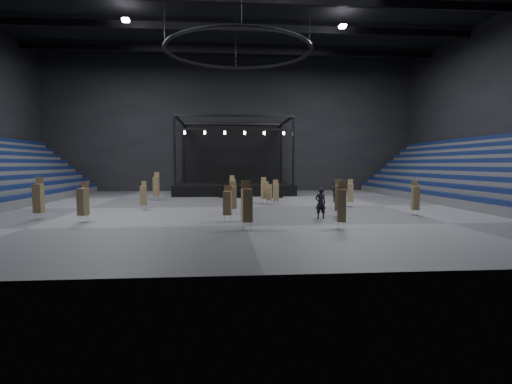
{
  "coord_description": "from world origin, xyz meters",
  "views": [
    {
      "loc": [
        -1.33,
        -33.77,
        3.63
      ],
      "look_at": [
        1.31,
        -2.0,
        1.4
      ],
      "focal_mm": 28.0,
      "sensor_mm": 36.0,
      "label": 1
    }
  ],
  "objects": [
    {
      "name": "chair_stack_11",
      "position": [
        -1.05,
        -8.63,
        1.2
      ],
      "size": [
        0.58,
        0.58,
        2.27
      ],
      "rotation": [
        0.0,
        0.0,
        -0.17
      ],
      "color": "silver",
      "rests_on": "floor"
    },
    {
      "name": "chair_stack_13",
      "position": [
        -0.03,
        -11.99,
        1.41
      ],
      "size": [
        0.62,
        0.62,
        2.73
      ],
      "rotation": [
        0.0,
        0.0,
        0.16
      ],
      "color": "silver",
      "rests_on": "floor"
    },
    {
      "name": "chair_stack_10",
      "position": [
        -0.58,
        -4.77,
        1.23
      ],
      "size": [
        0.48,
        0.48,
        2.36
      ],
      "rotation": [
        0.0,
        0.0,
        -0.02
      ],
      "color": "silver",
      "rests_on": "floor"
    },
    {
      "name": "chair_stack_2",
      "position": [
        5.32,
        -11.99,
        1.37
      ],
      "size": [
        0.6,
        0.6,
        2.7
      ],
      "rotation": [
        0.0,
        0.0,
        -0.32
      ],
      "color": "silver",
      "rests_on": "floor"
    },
    {
      "name": "chair_stack_5",
      "position": [
        3.3,
        0.89,
        1.19
      ],
      "size": [
        0.5,
        0.5,
        2.27
      ],
      "rotation": [
        0.0,
        0.0,
        -0.04
      ],
      "color": "silver",
      "rests_on": "floor"
    },
    {
      "name": "chair_stack_1",
      "position": [
        -10.04,
        -8.19,
        1.33
      ],
      "size": [
        0.68,
        0.68,
        2.55
      ],
      "rotation": [
        0.0,
        0.0,
        -0.38
      ],
      "color": "silver",
      "rests_on": "floor"
    },
    {
      "name": "truss_ring",
      "position": [
        -0.0,
        0.0,
        13.0
      ],
      "size": [
        12.3,
        12.3,
        5.15
      ],
      "color": "black",
      "rests_on": "ceiling"
    },
    {
      "name": "chair_stack_14",
      "position": [
        2.52,
        2.95,
        1.29
      ],
      "size": [
        0.68,
        0.68,
        2.43
      ],
      "rotation": [
        0.0,
        0.0,
        0.35
      ],
      "color": "silver",
      "rests_on": "floor"
    },
    {
      "name": "flight_case_mid",
      "position": [
        0.52,
        9.36,
        0.42
      ],
      "size": [
        1.34,
        0.79,
        0.84
      ],
      "primitive_type": "cube",
      "rotation": [
        0.0,
        0.0,
        0.13
      ],
      "color": "black",
      "rests_on": "floor"
    },
    {
      "name": "flight_case_left",
      "position": [
        -1.03,
        9.67,
        0.45
      ],
      "size": [
        1.49,
        1.06,
        0.9
      ],
      "primitive_type": "cube",
      "rotation": [
        0.0,
        0.0,
        -0.32
      ],
      "color": "black",
      "rests_on": "floor"
    },
    {
      "name": "chair_stack_3",
      "position": [
        -13.36,
        -6.71,
        1.44
      ],
      "size": [
        0.58,
        0.58,
        2.79
      ],
      "rotation": [
        0.0,
        0.0,
        -0.08
      ],
      "color": "silver",
      "rests_on": "floor"
    },
    {
      "name": "stage",
      "position": [
        0.0,
        16.24,
        1.45
      ],
      "size": [
        14.0,
        10.0,
        9.2
      ],
      "color": "black",
      "rests_on": "floor"
    },
    {
      "name": "chair_stack_6",
      "position": [
        -7.71,
        -1.18,
        1.16
      ],
      "size": [
        0.47,
        0.47,
        2.27
      ],
      "rotation": [
        0.0,
        0.0,
        -0.15
      ],
      "color": "silver",
      "rests_on": "floor"
    },
    {
      "name": "chair_stack_9",
      "position": [
        9.57,
        -0.44,
        1.21
      ],
      "size": [
        0.55,
        0.55,
        2.33
      ],
      "rotation": [
        0.0,
        0.0,
        -0.22
      ],
      "color": "silver",
      "rests_on": "floor"
    },
    {
      "name": "chair_stack_7",
      "position": [
        6.64,
        -6.84,
        1.33
      ],
      "size": [
        0.63,
        0.63,
        2.58
      ],
      "rotation": [
        0.0,
        0.0,
        -0.29
      ],
      "color": "silver",
      "rests_on": "floor"
    },
    {
      "name": "crew_member",
      "position": [
        9.5,
        3.71,
        0.95
      ],
      "size": [
        1.04,
        1.14,
        1.91
      ],
      "primitive_type": "imported",
      "rotation": [
        0.0,
        0.0,
        1.99
      ],
      "color": "black",
      "rests_on": "floor"
    },
    {
      "name": "chair_stack_8",
      "position": [
        12.3,
        -6.59,
        1.26
      ],
      "size": [
        0.5,
        0.5,
        2.47
      ],
      "rotation": [
        0.0,
        0.0,
        -0.1
      ],
      "color": "silver",
      "rests_on": "floor"
    },
    {
      "name": "floor",
      "position": [
        0.0,
        0.0,
        0.0
      ],
      "size": [
        50.0,
        50.0,
        0.0
      ],
      "primitive_type": "plane",
      "color": "#4D4D4F",
      "rests_on": "ground"
    },
    {
      "name": "chair_stack_0",
      "position": [
        -8.02,
        6.95,
        1.45
      ],
      "size": [
        0.61,
        0.61,
        2.82
      ],
      "rotation": [
        0.0,
        0.0,
        -0.16
      ],
      "color": "silver",
      "rests_on": "floor"
    },
    {
      "name": "flight_case_right",
      "position": [
        4.55,
        8.95,
        0.37
      ],
      "size": [
        1.22,
        0.94,
        0.73
      ],
      "primitive_type": "cube",
      "rotation": [
        0.0,
        0.0,
        -0.41
      ],
      "color": "black",
      "rests_on": "floor"
    },
    {
      "name": "man_center",
      "position": [
        5.17,
        -7.69,
        1.03
      ],
      "size": [
        0.8,
        0.58,
        2.07
      ],
      "primitive_type": "imported",
      "rotation": [
        0.0,
        0.0,
        3.26
      ],
      "color": "black",
      "rests_on": "floor"
    },
    {
      "name": "chair_stack_4",
      "position": [
        2.85,
        1.96,
        0.98
      ],
      "size": [
        0.54,
        0.54,
        1.82
      ],
      "rotation": [
        0.0,
        0.0,
        -0.29
      ],
      "color": "silver",
      "rests_on": "floor"
    },
    {
      "name": "wall_back",
      "position": [
        0.0,
        21.0,
        9.0
      ],
      "size": [
        50.0,
        0.2,
        18.0
      ],
      "primitive_type": "cube",
      "color": "black",
      "rests_on": "ground"
    },
    {
      "name": "chair_stack_12",
      "position": [
        -0.33,
        8.01,
        1.29
      ],
      "size": [
        0.61,
        0.61,
        2.45
      ],
      "rotation": [
        0.0,
        0.0,
        0.19
      ],
      "color": "silver",
      "rests_on": "floor"
    },
    {
      "name": "bleachers_right",
      "position": [
        22.94,
        0.0,
        1.73
      ],
      "size": [
        7.2,
        40.0,
        6.4
      ],
      "color": "#494A4C",
      "rests_on": "floor"
    }
  ]
}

